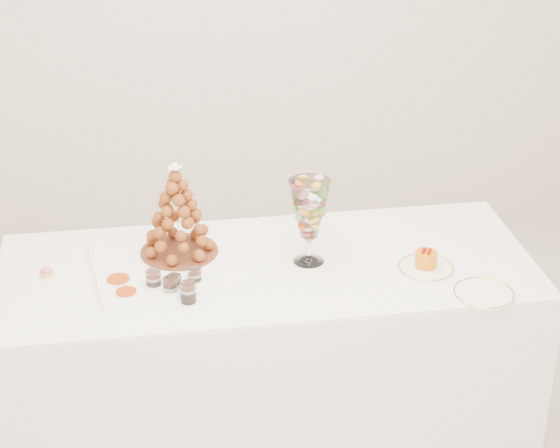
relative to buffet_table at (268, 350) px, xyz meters
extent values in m
cube|color=white|center=(0.00, 0.00, -0.01)|extent=(2.10, 0.90, 0.78)
cube|color=white|center=(0.00, 0.00, 0.39)|extent=(2.09, 0.89, 0.01)
cube|color=white|center=(-0.34, 0.02, 0.40)|extent=(0.70, 0.58, 0.02)
cylinder|color=white|center=(0.16, 0.01, 0.40)|extent=(0.12, 0.12, 0.02)
cylinder|color=white|center=(0.16, 0.01, 0.45)|extent=(0.03, 0.03, 0.08)
sphere|color=white|center=(0.16, 0.01, 0.50)|extent=(0.04, 0.04, 0.04)
cylinder|color=white|center=(0.60, -0.10, 0.40)|extent=(0.22, 0.22, 0.01)
cylinder|color=white|center=(0.76, -0.31, 0.40)|extent=(0.23, 0.23, 0.01)
cylinder|color=tan|center=(-0.84, 0.03, 0.40)|extent=(0.05, 0.05, 0.02)
ellipsoid|color=#DF5C6B|center=(-0.84, 0.03, 0.42)|extent=(0.04, 0.04, 0.02)
cylinder|color=white|center=(-0.43, -0.13, 0.43)|extent=(0.07, 0.07, 0.08)
cylinder|color=white|center=(-0.36, -0.15, 0.43)|extent=(0.06, 0.06, 0.07)
cylinder|color=white|center=(-0.28, -0.11, 0.43)|extent=(0.06, 0.06, 0.07)
cylinder|color=white|center=(-0.37, -0.18, 0.43)|extent=(0.06, 0.06, 0.07)
cylinder|color=white|center=(-0.31, -0.23, 0.43)|extent=(0.07, 0.07, 0.08)
cylinder|color=white|center=(-0.56, -0.09, 0.41)|extent=(0.10, 0.10, 0.03)
cylinder|color=white|center=(-0.53, -0.18, 0.41)|extent=(0.08, 0.08, 0.03)
cylinder|color=brown|center=(-0.33, 0.11, 0.42)|extent=(0.30, 0.30, 0.01)
cone|color=brown|center=(-0.33, 0.11, 0.60)|extent=(0.31, 0.31, 0.36)
sphere|color=white|center=(-0.33, 0.11, 0.77)|extent=(0.04, 0.04, 0.04)
cylinder|color=orange|center=(0.60, -0.10, 0.43)|extent=(0.09, 0.09, 0.06)
sphere|color=#820804|center=(0.61, -0.09, 0.47)|extent=(0.01, 0.01, 0.01)
sphere|color=#820804|center=(0.59, -0.08, 0.47)|extent=(0.01, 0.01, 0.01)
sphere|color=#820804|center=(0.58, -0.10, 0.47)|extent=(0.01, 0.01, 0.01)
sphere|color=#820804|center=(0.60, -0.11, 0.47)|extent=(0.01, 0.01, 0.01)
camera|label=1|loc=(-0.33, -3.11, 2.18)|focal=60.00mm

